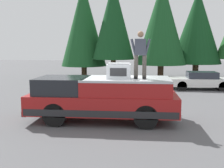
# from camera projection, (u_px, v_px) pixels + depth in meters

# --- Properties ---
(ground_plane) EXTENTS (90.00, 90.00, 0.00)m
(ground_plane) POSITION_uv_depth(u_px,v_px,m) (117.00, 120.00, 10.66)
(ground_plane) COLOR #565659
(pickup_truck) EXTENTS (2.01, 5.54, 1.65)m
(pickup_truck) POSITION_uv_depth(u_px,v_px,m) (103.00, 98.00, 10.35)
(pickup_truck) COLOR maroon
(pickup_truck) RESTS_ON ground
(compressor_unit) EXTENTS (0.65, 0.84, 0.56)m
(compressor_unit) POSITION_uv_depth(u_px,v_px,m) (119.00, 71.00, 9.97)
(compressor_unit) COLOR silver
(compressor_unit) RESTS_ON pickup_truck
(person_on_truck_bed) EXTENTS (0.29, 0.72, 1.69)m
(person_on_truck_bed) POSITION_uv_depth(u_px,v_px,m) (140.00, 54.00, 9.84)
(person_on_truck_bed) COLOR #423D38
(person_on_truck_bed) RESTS_ON pickup_truck
(parked_car_white) EXTENTS (1.64, 4.10, 1.16)m
(parked_car_white) POSITION_uv_depth(u_px,v_px,m) (200.00, 81.00, 18.14)
(parked_car_white) COLOR white
(parked_car_white) RESTS_ON ground
(conifer_left) EXTENTS (4.30, 4.30, 7.74)m
(conifer_left) POSITION_uv_depth(u_px,v_px,m) (197.00, 27.00, 23.94)
(conifer_left) COLOR #4C3826
(conifer_left) RESTS_ON ground
(conifer_center_left) EXTENTS (4.18, 4.18, 8.26)m
(conifer_center_left) POSITION_uv_depth(u_px,v_px,m) (162.00, 23.00, 22.87)
(conifer_center_left) COLOR #4C3826
(conifer_center_left) RESTS_ON ground
(conifer_center_right) EXTENTS (3.58, 3.58, 8.37)m
(conifer_center_right) POSITION_uv_depth(u_px,v_px,m) (113.00, 20.00, 23.40)
(conifer_center_right) COLOR #4C3826
(conifer_center_right) RESTS_ON ground
(conifer_right) EXTENTS (4.12, 4.12, 8.59)m
(conifer_right) POSITION_uv_depth(u_px,v_px,m) (84.00, 24.00, 25.07)
(conifer_right) COLOR #4C3826
(conifer_right) RESTS_ON ground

